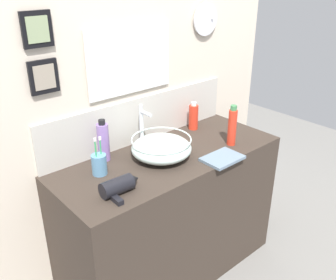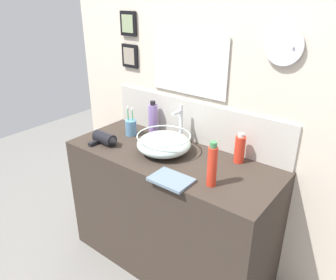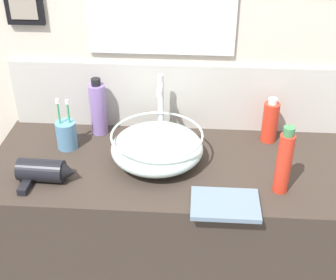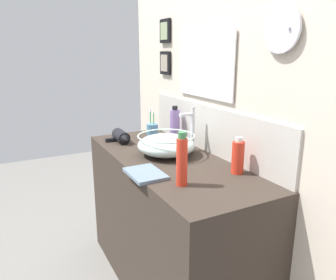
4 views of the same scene
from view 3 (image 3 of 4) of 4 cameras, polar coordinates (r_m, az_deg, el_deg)
The scene contains 10 objects.
vanity_counter at distance 1.96m, azimuth 0.51°, elevation -12.83°, with size 1.34×0.54×0.83m, color #382D26.
back_panel at distance 1.80m, azimuth 1.16°, elevation 11.44°, with size 2.11×0.10×2.33m.
glass_bowl_sink at distance 1.67m, azimuth -1.34°, elevation -0.88°, with size 0.33×0.33×0.12m.
faucet at distance 1.77m, azimuth -0.90°, elevation 4.41°, with size 0.02×0.10×0.27m.
hair_drier at distance 1.65m, azimuth -14.77°, elevation -3.72°, with size 0.20×0.14×0.08m.
toothbrush_cup at distance 1.80m, azimuth -12.26°, elevation 0.66°, with size 0.08×0.08×0.21m.
soap_dispenser at distance 1.55m, azimuth 13.96°, elevation -2.58°, with size 0.05×0.05×0.24m.
shampoo_bottle at distance 1.85m, azimuth -8.51°, elevation 3.84°, with size 0.06×0.06×0.23m.
lotion_bottle at distance 1.83m, azimuth 12.35°, elevation 2.22°, with size 0.06×0.06×0.18m.
hand_towel at distance 1.51m, azimuth 6.98°, elevation -7.79°, with size 0.22×0.15×0.02m, color slate.
Camera 3 is at (0.08, -1.39, 1.80)m, focal length 50.00 mm.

